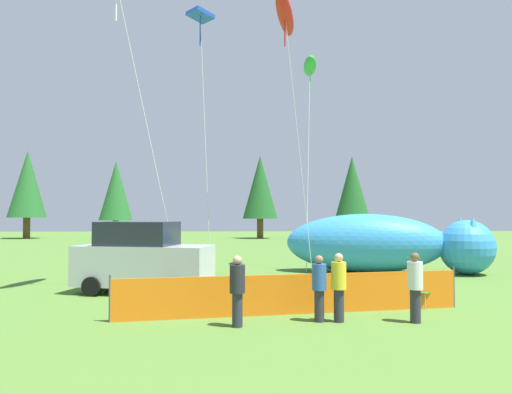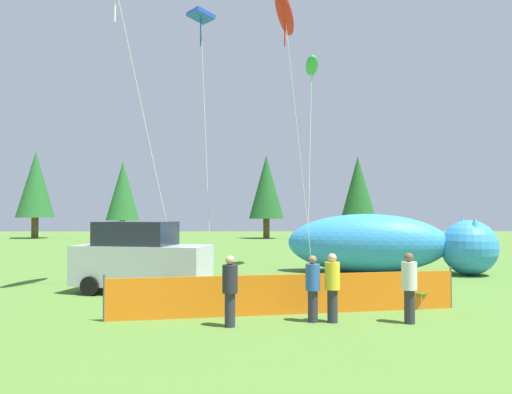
% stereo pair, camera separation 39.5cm
% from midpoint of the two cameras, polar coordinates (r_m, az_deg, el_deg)
% --- Properties ---
extents(ground_plane, '(120.00, 120.00, 0.00)m').
position_cam_midpoint_polar(ground_plane, '(15.55, 4.05, -11.42)').
color(ground_plane, '#4C752D').
extents(parked_car, '(4.59, 2.70, 2.31)m').
position_cam_midpoint_polar(parked_car, '(16.72, -12.37, -6.87)').
color(parked_car, '#B7BCC1').
rests_on(parked_car, ground).
extents(folding_chair, '(0.79, 0.79, 0.92)m').
position_cam_midpoint_polar(folding_chair, '(14.68, 18.93, -9.82)').
color(folding_chair, '#267F33').
rests_on(folding_chair, ground).
extents(inflatable_cat, '(8.93, 4.15, 2.57)m').
position_cam_midpoint_polar(inflatable_cat, '(22.54, 15.05, -5.40)').
color(inflatable_cat, '#338CD8').
rests_on(inflatable_cat, ground).
extents(safety_fence, '(9.00, 1.63, 1.12)m').
position_cam_midpoint_polar(safety_fence, '(12.97, 4.71, -11.03)').
color(safety_fence, orange).
rests_on(safety_fence, ground).
extents(spectator_in_black_shirt, '(0.35, 0.35, 1.61)m').
position_cam_midpoint_polar(spectator_in_black_shirt, '(11.48, -1.99, -10.35)').
color(spectator_in_black_shirt, '#2D2D38').
rests_on(spectator_in_black_shirt, ground).
extents(spectator_in_yellow_shirt, '(0.35, 0.35, 1.62)m').
position_cam_midpoint_polar(spectator_in_yellow_shirt, '(12.11, 9.66, -9.85)').
color(spectator_in_yellow_shirt, '#2D2D38').
rests_on(spectator_in_yellow_shirt, ground).
extents(spectator_in_green_shirt, '(0.34, 0.34, 1.57)m').
position_cam_midpoint_polar(spectator_in_green_shirt, '(12.08, 7.44, -10.01)').
color(spectator_in_green_shirt, '#2D2D38').
rests_on(spectator_in_green_shirt, ground).
extents(spectator_in_red_shirt, '(0.36, 0.36, 1.64)m').
position_cam_midpoint_polar(spectator_in_red_shirt, '(12.41, 18.00, -9.53)').
color(spectator_in_red_shirt, '#2D2D38').
rests_on(spectator_in_red_shirt, ground).
extents(kite_green_fish, '(0.93, 3.06, 10.27)m').
position_cam_midpoint_polar(kite_green_fish, '(25.29, 6.85, 14.60)').
color(kite_green_fish, silver).
rests_on(kite_green_fish, ground).
extents(kite_blue_box, '(1.28, 1.27, 11.03)m').
position_cam_midpoint_polar(kite_blue_box, '(22.15, -5.76, 19.30)').
color(kite_blue_box, silver).
rests_on(kite_blue_box, ground).
extents(kite_red_lizard, '(1.85, 3.02, 11.17)m').
position_cam_midpoint_polar(kite_red_lizard, '(21.06, 3.89, 20.09)').
color(kite_red_lizard, silver).
rests_on(kite_red_lizard, ground).
extents(horizon_tree_east, '(3.72, 3.72, 8.87)m').
position_cam_midpoint_polar(horizon_tree_east, '(53.18, 1.41, 1.12)').
color(horizon_tree_east, brown).
rests_on(horizon_tree_east, ground).
extents(horizon_tree_west, '(3.24, 3.24, 7.73)m').
position_cam_midpoint_polar(horizon_tree_west, '(45.07, 11.84, 0.83)').
color(horizon_tree_west, brown).
rests_on(horizon_tree_west, ground).
extents(horizon_tree_mid, '(3.92, 3.92, 9.36)m').
position_cam_midpoint_polar(horizon_tree_mid, '(58.38, -23.71, 1.30)').
color(horizon_tree_mid, brown).
rests_on(horizon_tree_mid, ground).
extents(horizon_tree_northeast, '(3.42, 3.42, 8.17)m').
position_cam_midpoint_polar(horizon_tree_northeast, '(54.24, -14.78, 0.67)').
color(horizon_tree_northeast, brown).
rests_on(horizon_tree_northeast, ground).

